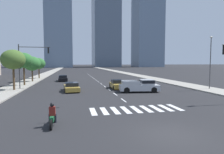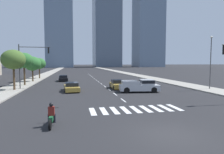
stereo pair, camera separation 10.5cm
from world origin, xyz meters
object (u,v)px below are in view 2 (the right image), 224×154
Objects in this scene: motorcycle_lead at (52,117)px; street_tree_third at (32,64)px; pickup_truck at (141,86)px; street_tree_second at (24,60)px; street_lamp_east at (211,59)px; street_tree_nearest at (13,60)px; sedan_gold_1 at (117,85)px; traffic_signal_far at (30,58)px; sedan_gold_2 at (72,87)px; sedan_black_0 at (63,78)px; street_tree_fourth at (39,64)px.

motorcycle_lead is 30.13m from street_tree_third.
street_tree_second is at bearing 156.41° from pickup_truck.
pickup_truck is at bearing -38.69° from motorcycle_lead.
street_lamp_east reaches higher than pickup_truck.
motorcycle_lead is at bearing -67.90° from street_tree_nearest.
street_tree_third is at bearing 142.69° from pickup_truck.
street_tree_second is 6.71m from street_tree_third.
traffic_signal_far is at bearing -98.20° from sedan_gold_1.
traffic_signal_far is at bearing 35.44° from street_tree_nearest.
street_tree_nearest is (-7.84, 1.87, 3.77)m from sedan_gold_2.
sedan_gold_1 is 15.09m from street_tree_nearest.
sedan_gold_1 is (8.65, -13.92, 0.02)m from sedan_black_0.
street_tree_fourth reaches higher than motorcycle_lead.
traffic_signal_far is 0.86× the size of street_lamp_east.
sedan_black_0 is at bearing 71.47° from traffic_signal_far.
sedan_gold_1 is at bearing -151.76° from sedan_black_0.
street_tree_nearest is (-5.96, -13.36, 3.75)m from sedan_black_0.
street_tree_nearest reaches higher than street_tree_second.
street_tree_nearest is at bearing 172.99° from pickup_truck.
street_tree_third is (-14.61, 13.12, 3.12)m from sedan_gold_1.
street_tree_third reaches higher than sedan_gold_1.
sedan_black_0 is at bearing -147.59° from sedan_gold_1.
motorcycle_lead is 37.96m from street_tree_fourth.
sedan_gold_1 is 25.90m from street_tree_fourth.
street_tree_third reaches higher than motorcycle_lead.
street_lamp_east is at bearing -20.61° from street_tree_second.
motorcycle_lead is at bearing -73.29° from street_tree_second.
street_tree_second is (-16.97, 10.37, 3.48)m from pickup_truck.
street_tree_third reaches higher than sedan_gold_2.
street_tree_fourth reaches higher than sedan_gold_1.
street_tree_second is (-5.96, -7.49, 3.71)m from sedan_black_0.
sedan_black_0 is 1.09× the size of sedan_gold_1.
motorcycle_lead is 14.81m from sedan_gold_2.
street_tree_third reaches higher than street_tree_fourth.
sedan_gold_1 is 0.85× the size of street_tree_third.
traffic_signal_far is at bearing -66.52° from street_tree_second.
street_tree_fourth is (-6.75, 37.22, 3.13)m from motorcycle_lead.
sedan_black_0 is at bearing -50.50° from street_tree_fourth.
traffic_signal_far is at bearing -84.21° from street_tree_fourth.
street_tree_second is (-14.61, 6.43, 3.69)m from sedan_gold_1.
street_tree_nearest is at bearing 71.88° from sedan_gold_2.
street_lamp_east reaches higher than sedan_gold_2.
motorcycle_lead is 15.86m from pickup_truck.
sedan_black_0 is 0.95× the size of sedan_gold_2.
traffic_signal_far reaches higher than sedan_gold_1.
sedan_gold_2 is 0.97× the size of street_tree_third.
motorcycle_lead is 0.42× the size of street_tree_third.
sedan_gold_2 is at bearing -28.91° from traffic_signal_far.
sedan_gold_2 is 16.72m from street_tree_third.
pickup_truck is at bearing -179.78° from street_lamp_east.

